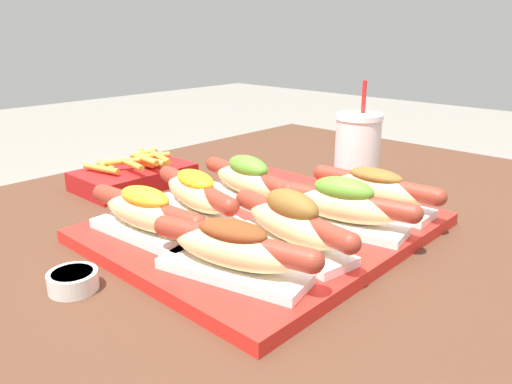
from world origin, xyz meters
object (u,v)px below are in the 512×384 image
(hot_dog_0, at_px, (233,249))
(hot_dog_1, at_px, (291,223))
(fries_basket, at_px, (135,175))
(hot_dog_3, at_px, (375,189))
(hot_dog_5, at_px, (196,194))
(serving_tray, at_px, (266,227))
(hot_dog_6, at_px, (248,180))
(drink_cup, at_px, (358,148))
(hot_dog_2, at_px, (343,205))
(hot_dog_4, at_px, (146,213))
(sauce_bowl, at_px, (73,280))

(hot_dog_0, xyz_separation_m, hot_dog_1, (0.10, -0.00, 0.00))
(fries_basket, bearing_deg, hot_dog_0, -109.74)
(hot_dog_3, bearing_deg, hot_dog_5, 137.59)
(hot_dog_1, bearing_deg, hot_dog_3, -0.88)
(serving_tray, distance_m, fries_basket, 0.33)
(hot_dog_0, xyz_separation_m, hot_dog_5, (0.10, 0.18, 0.00))
(hot_dog_3, relative_size, fries_basket, 1.06)
(hot_dog_6, xyz_separation_m, fries_basket, (-0.05, 0.25, -0.03))
(hot_dog_6, bearing_deg, drink_cup, -8.36)
(hot_dog_2, distance_m, hot_dog_3, 0.10)
(serving_tray, height_order, fries_basket, fries_basket)
(hot_dog_1, height_order, hot_dog_6, hot_dog_1)
(hot_dog_4, bearing_deg, fries_basket, 59.32)
(drink_cup, bearing_deg, hot_dog_4, 175.23)
(hot_dog_1, distance_m, hot_dog_6, 0.19)
(hot_dog_5, bearing_deg, hot_dog_3, -42.41)
(hot_dog_0, distance_m, sauce_bowl, 0.19)
(sauce_bowl, bearing_deg, hot_dog_0, -47.19)
(hot_dog_2, bearing_deg, serving_tray, 118.66)
(hot_dog_5, bearing_deg, hot_dog_1, -89.01)
(serving_tray, relative_size, hot_dog_2, 2.07)
(drink_cup, height_order, fries_basket, drink_cup)
(hot_dog_3, xyz_separation_m, hot_dog_5, (-0.20, 0.18, 0.00))
(hot_dog_0, height_order, hot_dog_2, hot_dog_2)
(fries_basket, bearing_deg, drink_cup, -43.39)
(fries_basket, bearing_deg, hot_dog_4, -120.68)
(drink_cup, distance_m, fries_basket, 0.42)
(hot_dog_1, xyz_separation_m, hot_dog_4, (-0.10, 0.16, -0.00))
(hot_dog_3, relative_size, hot_dog_5, 1.02)
(hot_dog_1, relative_size, sauce_bowl, 3.83)
(serving_tray, xyz_separation_m, sauce_bowl, (-0.27, 0.05, 0.00))
(hot_dog_4, relative_size, drink_cup, 1.13)
(hot_dog_2, bearing_deg, drink_cup, 28.23)
(serving_tray, xyz_separation_m, hot_dog_6, (0.05, 0.08, 0.04))
(serving_tray, distance_m, drink_cup, 0.31)
(hot_dog_5, bearing_deg, drink_cup, -8.29)
(hot_dog_1, relative_size, hot_dog_5, 1.01)
(hot_dog_1, distance_m, hot_dog_4, 0.19)
(hot_dog_3, bearing_deg, serving_tray, 149.29)
(fries_basket, bearing_deg, hot_dog_1, -96.60)
(hot_dog_1, bearing_deg, hot_dog_6, 60.31)
(hot_dog_3, bearing_deg, fries_basket, 109.45)
(hot_dog_0, height_order, hot_dog_6, hot_dog_6)
(hot_dog_0, bearing_deg, hot_dog_3, -0.94)
(hot_dog_1, xyz_separation_m, hot_dog_6, (0.09, 0.16, -0.00))
(hot_dog_6, bearing_deg, hot_dog_5, 171.90)
(hot_dog_4, bearing_deg, hot_dog_3, -29.48)
(hot_dog_2, bearing_deg, fries_basket, 96.90)
(hot_dog_0, relative_size, sauce_bowl, 3.78)
(hot_dog_3, bearing_deg, sauce_bowl, 161.78)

